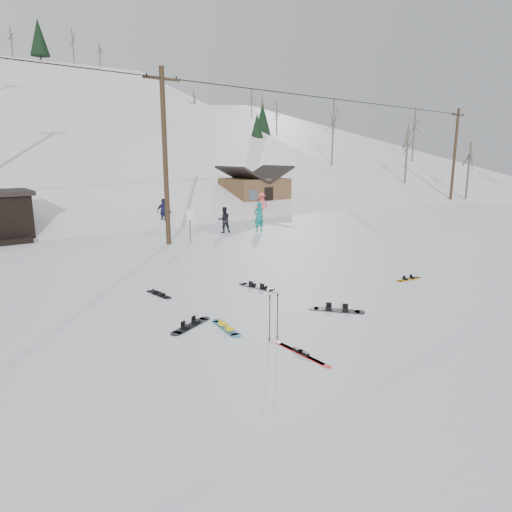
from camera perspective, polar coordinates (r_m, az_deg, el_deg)
ground at (r=12.66m, az=9.10°, el=-9.45°), size 200.00×200.00×0.00m
ski_slope at (r=65.89m, az=-27.69°, el=-3.58°), size 60.00×85.24×65.97m
ridge_right at (r=76.08m, az=2.29°, el=0.66°), size 45.66×93.98×54.59m
treeline_right at (r=67.19m, az=5.32°, el=8.52°), size 20.00×60.00×10.00m
utility_pole at (r=24.51m, az=-11.30°, el=12.27°), size 2.00×0.26×9.00m
utility_pole_right at (r=49.35m, az=23.57°, el=11.53°), size 2.00×0.26×9.00m
trail_sign at (r=24.86m, az=-8.25°, el=4.50°), size 0.50×0.09×1.85m
lift_hut at (r=29.51m, az=-29.40°, el=4.45°), size 3.40×4.10×2.75m
cabin at (r=39.94m, az=-0.18°, el=7.95°), size 5.39×4.40×3.77m
hero_snowboard at (r=12.82m, az=-3.76°, el=-8.90°), size 0.45×1.51×0.11m
hero_skis at (r=11.31m, az=5.65°, el=-11.98°), size 0.17×1.90×0.10m
ski_poles at (r=11.82m, az=2.22°, el=-7.57°), size 0.35×0.09×1.26m
board_scatter_a at (r=13.07m, az=-8.14°, el=-8.56°), size 1.51×0.84×0.11m
board_scatter_b at (r=16.06m, az=-12.06°, el=-4.68°), size 0.41×1.34×0.09m
board_scatter_d at (r=14.38m, az=10.05°, el=-6.64°), size 1.21×1.39×0.12m
board_scatter_e at (r=18.53m, az=18.56°, el=-2.75°), size 1.31×0.35×0.09m
board_scatter_f at (r=16.54m, az=0.24°, el=-3.87°), size 0.71×1.66×0.12m
skier_teal at (r=28.50m, az=0.37°, el=4.92°), size 0.71×0.51×1.82m
skier_dark at (r=28.08m, az=-4.01°, el=4.53°), size 0.93×0.82×1.59m
skier_pink at (r=35.95m, az=0.69°, el=6.50°), size 1.19×0.73×1.80m
skier_navy at (r=31.51m, az=-11.45°, el=5.40°), size 1.01×1.11×1.82m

